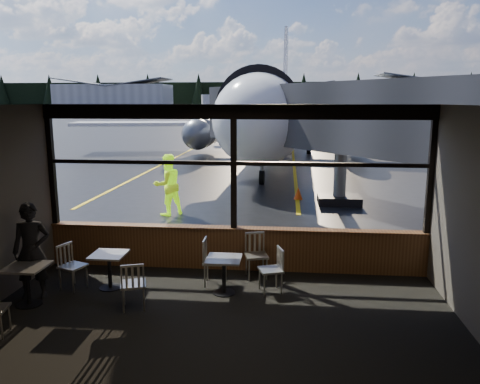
# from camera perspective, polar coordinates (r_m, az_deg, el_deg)

# --- Properties ---
(ground_plane) EXTENTS (520.00, 520.00, 0.00)m
(ground_plane) POSITION_cam_1_polar(r_m,az_deg,el_deg) (129.58, 5.35, 9.44)
(ground_plane) COLOR black
(ground_plane) RESTS_ON ground
(carpet_floor) EXTENTS (8.00, 6.00, 0.01)m
(carpet_floor) POSITION_cam_1_polar(r_m,az_deg,el_deg) (7.51, -3.44, -17.24)
(carpet_floor) COLOR black
(carpet_floor) RESTS_ON ground
(ceiling) EXTENTS (8.00, 6.00, 0.04)m
(ceiling) POSITION_cam_1_polar(r_m,az_deg,el_deg) (6.61, -3.79, 10.45)
(ceiling) COLOR #38332D
(ceiling) RESTS_ON ground
(wall_back) EXTENTS (8.00, 0.04, 3.50)m
(wall_back) POSITION_cam_1_polar(r_m,az_deg,el_deg) (4.11, -10.64, -15.40)
(wall_back) COLOR #453F37
(wall_back) RESTS_ON ground
(window_sill) EXTENTS (8.00, 0.28, 0.90)m
(window_sill) POSITION_cam_1_polar(r_m,az_deg,el_deg) (10.08, -0.74, -6.96)
(window_sill) COLOR #502F18
(window_sill) RESTS_ON ground
(window_header) EXTENTS (8.00, 0.18, 0.30)m
(window_header) POSITION_cam_1_polar(r_m,az_deg,el_deg) (9.59, -0.78, 9.76)
(window_header) COLOR black
(window_header) RESTS_ON ground
(mullion_left) EXTENTS (0.12, 0.12, 2.60)m
(mullion_left) POSITION_cam_1_polar(r_m,az_deg,el_deg) (10.86, -21.98, 3.02)
(mullion_left) COLOR black
(mullion_left) RESTS_ON ground
(mullion_centre) EXTENTS (0.12, 0.12, 2.60)m
(mullion_centre) POSITION_cam_1_polar(r_m,az_deg,el_deg) (9.68, -0.76, 2.94)
(mullion_centre) COLOR black
(mullion_centre) RESTS_ON ground
(mullion_right) EXTENTS (0.12, 0.12, 2.60)m
(mullion_right) POSITION_cam_1_polar(r_m,az_deg,el_deg) (10.04, 22.28, 2.40)
(mullion_right) COLOR black
(mullion_right) RESTS_ON ground
(window_transom) EXTENTS (8.00, 0.10, 0.08)m
(window_transom) POSITION_cam_1_polar(r_m,az_deg,el_deg) (9.67, -0.77, 3.53)
(window_transom) COLOR black
(window_transom) RESTS_ON ground
(airliner) EXTENTS (29.43, 34.94, 10.42)m
(airliner) POSITION_cam_1_polar(r_m,az_deg,el_deg) (31.50, 4.58, 14.02)
(airliner) COLOR white
(airliner) RESTS_ON ground_plane
(jet_bridge) EXTENTS (8.81, 10.77, 4.70)m
(jet_bridge) POSITION_cam_1_polar(r_m,az_deg,el_deg) (15.28, 15.29, 6.11)
(jet_bridge) COLOR #2D2D30
(jet_bridge) RESTS_ON ground_plane
(cafe_table_near) EXTENTS (0.64, 0.64, 0.70)m
(cafe_table_near) POSITION_cam_1_polar(r_m,az_deg,el_deg) (8.88, -1.97, -10.18)
(cafe_table_near) COLOR #9A938D
(cafe_table_near) RESTS_ON carpet_floor
(cafe_table_mid) EXTENTS (0.64, 0.64, 0.70)m
(cafe_table_mid) POSITION_cam_1_polar(r_m,az_deg,el_deg) (9.45, -15.61, -9.27)
(cafe_table_mid) COLOR #ADA79F
(cafe_table_mid) RESTS_ON carpet_floor
(cafe_table_left) EXTENTS (0.67, 0.67, 0.73)m
(cafe_table_left) POSITION_cam_1_polar(r_m,az_deg,el_deg) (9.20, -24.44, -10.35)
(cafe_table_left) COLOR gray
(cafe_table_left) RESTS_ON carpet_floor
(chair_near_e) EXTENTS (0.60, 0.60, 0.87)m
(chair_near_e) POSITION_cam_1_polar(r_m,az_deg,el_deg) (8.93, 3.75, -9.51)
(chair_near_e) COLOR beige
(chair_near_e) RESTS_ON carpet_floor
(chair_near_w) EXTENTS (0.53, 0.53, 0.95)m
(chair_near_w) POSITION_cam_1_polar(r_m,az_deg,el_deg) (9.25, -3.03, -8.50)
(chair_near_w) COLOR #AAA699
(chair_near_w) RESTS_ON carpet_floor
(chair_near_n) EXTENTS (0.61, 0.61, 0.92)m
(chair_near_n) POSITION_cam_1_polar(r_m,az_deg,el_deg) (9.61, 2.01, -7.81)
(chair_near_n) COLOR #ADA99C
(chair_near_n) RESTS_ON carpet_floor
(chair_mid_s) EXTENTS (0.61, 0.61, 0.88)m
(chair_mid_s) POSITION_cam_1_polar(r_m,az_deg,el_deg) (8.45, -12.89, -10.95)
(chair_mid_s) COLOR #ABA79A
(chair_mid_s) RESTS_ON carpet_floor
(chair_mid_w) EXTENTS (0.63, 0.63, 0.88)m
(chair_mid_w) POSITION_cam_1_polar(r_m,az_deg,el_deg) (9.62, -19.71, -8.57)
(chair_mid_w) COLOR #B3AEA2
(chair_mid_w) RESTS_ON carpet_floor
(passenger) EXTENTS (0.75, 0.60, 1.78)m
(passenger) POSITION_cam_1_polar(r_m,az_deg,el_deg) (9.35, -24.06, -6.58)
(passenger) COLOR black
(passenger) RESTS_ON carpet_floor
(ground_crew) EXTENTS (1.19, 1.17, 1.93)m
(ground_crew) POSITION_cam_1_polar(r_m,az_deg,el_deg) (14.91, -8.82, 0.88)
(ground_crew) COLOR #BFF219
(ground_crew) RESTS_ON ground_plane
(cone_nose) EXTENTS (0.32, 0.32, 0.45)m
(cone_nose) POSITION_cam_1_polar(r_m,az_deg,el_deg) (17.32, 7.11, -0.15)
(cone_nose) COLOR orange
(cone_nose) RESTS_ON ground_plane
(hangar_left) EXTENTS (45.00, 18.00, 11.00)m
(hangar_left) POSITION_cam_1_polar(r_m,az_deg,el_deg) (202.43, -15.09, 11.24)
(hangar_left) COLOR silver
(hangar_left) RESTS_ON ground_plane
(hangar_mid) EXTENTS (38.00, 15.00, 10.00)m
(hangar_mid) POSITION_cam_1_polar(r_m,az_deg,el_deg) (194.53, 5.55, 11.44)
(hangar_mid) COLOR silver
(hangar_mid) RESTS_ON ground_plane
(hangar_right) EXTENTS (50.00, 20.00, 12.00)m
(hangar_right) POSITION_cam_1_polar(r_m,az_deg,el_deg) (196.57, 23.65, 10.87)
(hangar_right) COLOR silver
(hangar_right) RESTS_ON ground_plane
(fuel_tank_a) EXTENTS (8.00, 8.00, 6.00)m
(fuel_tank_a) POSITION_cam_1_polar(r_m,az_deg,el_deg) (194.03, -3.52, 10.88)
(fuel_tank_a) COLOR silver
(fuel_tank_a) RESTS_ON ground_plane
(fuel_tank_b) EXTENTS (8.00, 8.00, 6.00)m
(fuel_tank_b) POSITION_cam_1_polar(r_m,az_deg,el_deg) (192.68, -0.53, 10.90)
(fuel_tank_b) COLOR silver
(fuel_tank_b) RESTS_ON ground_plane
(fuel_tank_c) EXTENTS (8.00, 8.00, 6.00)m
(fuel_tank_c) POSITION_cam_1_polar(r_m,az_deg,el_deg) (191.84, 2.49, 10.89)
(fuel_tank_c) COLOR silver
(fuel_tank_c) RESTS_ON ground_plane
(treeline) EXTENTS (360.00, 3.00, 12.00)m
(treeline) POSITION_cam_1_polar(r_m,az_deg,el_deg) (219.54, 5.59, 11.65)
(treeline) COLOR black
(treeline) RESTS_ON ground_plane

